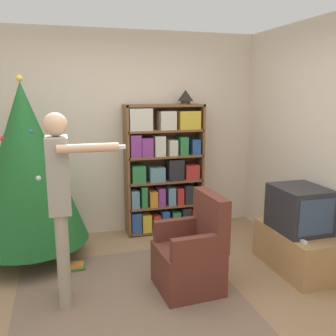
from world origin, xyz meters
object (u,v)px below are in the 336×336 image
(bookshelf, at_px, (163,170))
(christmas_tree, at_px, (26,165))
(armchair, at_px, (192,256))
(table_lamp, at_px, (185,96))
(television, at_px, (299,209))
(standing_person, at_px, (61,194))

(bookshelf, height_order, christmas_tree, christmas_tree)
(armchair, height_order, table_lamp, table_lamp)
(television, height_order, armchair, armchair)
(bookshelf, xyz_separation_m, table_lamp, (0.30, 0.01, 0.95))
(television, relative_size, christmas_tree, 0.28)
(christmas_tree, xyz_separation_m, standing_person, (0.34, -1.02, -0.08))
(standing_person, distance_m, table_lamp, 2.29)
(armchair, xyz_separation_m, standing_person, (-1.15, 0.08, 0.68))
(bookshelf, height_order, armchair, bookshelf)
(christmas_tree, height_order, armchair, christmas_tree)
(television, height_order, standing_person, standing_person)
(christmas_tree, xyz_separation_m, armchair, (1.49, -1.10, -0.76))
(bookshelf, bearing_deg, television, -54.30)
(christmas_tree, bearing_deg, standing_person, -71.50)
(bookshelf, xyz_separation_m, christmas_tree, (-1.64, -0.42, 0.24))
(bookshelf, bearing_deg, standing_person, -132.28)
(table_lamp, bearing_deg, television, -63.02)
(television, bearing_deg, table_lamp, 116.98)
(christmas_tree, bearing_deg, table_lamp, 12.41)
(bookshelf, height_order, television, bookshelf)
(armchair, xyz_separation_m, table_lamp, (0.45, 1.53, 1.46))
(christmas_tree, relative_size, armchair, 2.19)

